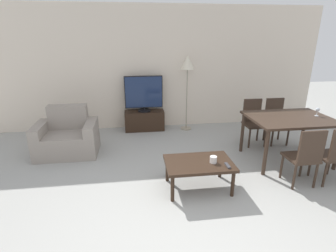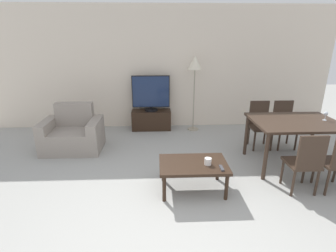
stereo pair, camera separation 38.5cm
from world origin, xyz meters
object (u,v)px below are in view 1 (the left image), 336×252
(armchair, at_px, (68,138))
(cup_white_near, at_px, (213,160))
(dining_table, at_px, (290,122))
(floor_lamp, at_px, (188,67))
(tv_stand, at_px, (145,120))
(remote_primary, at_px, (228,165))
(tv, at_px, (144,94))
(wine_glass_left, at_px, (318,110))
(dining_chair_near, at_px, (305,155))
(dining_chair_far_left, at_px, (253,120))
(coffee_table, at_px, (199,165))
(dining_chair_near_right, at_px, (335,153))
(dining_chair_far, at_px, (276,119))

(armchair, xyz_separation_m, cup_white_near, (2.27, -1.53, 0.16))
(dining_table, xyz_separation_m, floor_lamp, (-1.38, 1.79, 0.73))
(tv_stand, distance_m, cup_white_near, 2.73)
(dining_table, distance_m, remote_primary, 1.63)
(tv, bearing_deg, wine_glass_left, -33.71)
(dining_chair_near, height_order, dining_chair_far_left, same)
(coffee_table, xyz_separation_m, wine_glass_left, (2.19, 0.68, 0.52))
(remote_primary, xyz_separation_m, wine_glass_left, (1.84, 0.85, 0.46))
(dining_chair_near_right, bearing_deg, dining_table, 106.09)
(dining_chair_near_right, bearing_deg, tv_stand, 133.66)
(dining_table, distance_m, dining_chair_far_left, 0.87)
(cup_white_near, bearing_deg, dining_table, 25.23)
(dining_chair_near, xyz_separation_m, dining_chair_far, (0.47, 1.62, 0.00))
(dining_chair_far, height_order, cup_white_near, dining_chair_far)
(cup_white_near, bearing_deg, wine_glass_left, 19.85)
(dining_chair_near, xyz_separation_m, floor_lamp, (-1.14, 2.60, 0.94))
(cup_white_near, bearing_deg, coffee_table, 166.39)
(cup_white_near, bearing_deg, armchair, 145.93)
(dining_chair_far, distance_m, remote_primary, 2.30)
(tv, bearing_deg, remote_primary, -70.43)
(dining_chair_near_right, bearing_deg, floor_lamp, 121.76)
(remote_primary, bearing_deg, wine_glass_left, 24.76)
(dining_table, bearing_deg, coffee_table, -158.59)
(remote_primary, height_order, cup_white_near, cup_white_near)
(dining_chair_near, relative_size, floor_lamp, 0.53)
(tv, height_order, dining_chair_far_left, tv)
(coffee_table, relative_size, dining_chair_far, 1.05)
(dining_chair_far_left, xyz_separation_m, remote_primary, (-1.13, -1.66, -0.06))
(armchair, relative_size, coffee_table, 1.14)
(dining_chair_far_left, distance_m, remote_primary, 2.01)
(tv_stand, height_order, remote_primary, tv_stand)
(tv, relative_size, cup_white_near, 8.80)
(tv_stand, relative_size, dining_chair_near_right, 1.00)
(remote_primary, bearing_deg, tv, 109.57)
(dining_chair_far, bearing_deg, floor_lamp, 148.63)
(tv_stand, distance_m, dining_chair_near_right, 3.73)
(coffee_table, distance_m, dining_chair_near_right, 1.96)
(dining_table, bearing_deg, remote_primary, -148.25)
(dining_chair_far, distance_m, cup_white_near, 2.33)
(dining_chair_far, bearing_deg, cup_white_near, -138.99)
(dining_table, height_order, dining_chair_far_left, dining_chair_far_left)
(tv_stand, xyz_separation_m, remote_primary, (0.97, -2.72, 0.20))
(dining_chair_near, relative_size, wine_glass_left, 6.04)
(dining_table, bearing_deg, dining_chair_near_right, -73.91)
(dining_table, bearing_deg, tv_stand, 141.15)
(dining_table, distance_m, dining_chair_near_right, 0.87)
(dining_chair_far, relative_size, dining_chair_near_right, 1.00)
(wine_glass_left, bearing_deg, armchair, 169.24)
(tv, height_order, dining_chair_far, tv)
(coffee_table, relative_size, floor_lamp, 0.56)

